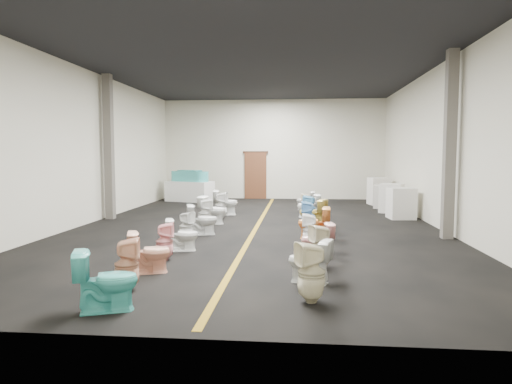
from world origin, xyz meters
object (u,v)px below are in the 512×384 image
appliance_crate_d (379,191)px  toilet_right_8 (310,208)px  display_table (190,191)px  appliance_crate_c (384,197)px  toilet_left_10 (225,202)px  toilet_right_2 (321,247)px  toilet_right_11 (306,201)px  toilet_left_8 (212,210)px  toilet_left_6 (202,220)px  toilet_right_10 (306,203)px  toilet_left_4 (182,235)px  toilet_right_4 (310,230)px  appliance_crate_b (391,198)px  toilet_right_5 (314,223)px  toilet_right_3 (317,240)px  toilet_left_2 (149,252)px  toilet_left_7 (205,214)px  toilet_left_9 (221,206)px  bathtub (190,177)px  toilet_right_6 (308,216)px  appliance_crate_a (401,203)px  toilet_left_5 (186,226)px  toilet_right_7 (312,213)px  toilet_right_1 (309,261)px  toilet_left_0 (106,280)px  toilet_left_3 (165,242)px  toilet_right_0 (311,273)px  toilet_left_1 (127,265)px

appliance_crate_d → toilet_right_8: size_ratio=1.38×
display_table → appliance_crate_c: 8.11m
toilet_left_10 → toilet_right_2: (2.84, -6.95, -0.02)m
toilet_right_11 → toilet_left_8: bearing=-35.0°
toilet_left_6 → toilet_right_10: size_ratio=1.13×
toilet_left_8 → toilet_left_10: bearing=10.8°
toilet_left_4 → toilet_left_8: bearing=-13.4°
appliance_crate_c → toilet_left_8: size_ratio=1.07×
toilet_right_4 → toilet_right_8: 3.86m
appliance_crate_b → toilet_right_8: size_ratio=1.28×
toilet_right_2 → toilet_right_5: (-0.02, 2.85, -0.01)m
toilet_right_3 → toilet_right_10: bearing=170.3°
toilet_left_2 → toilet_left_7: (0.00, 4.72, 0.05)m
toilet_left_9 → toilet_right_4: size_ratio=1.14×
bathtub → toilet_right_6: size_ratio=2.16×
appliance_crate_a → toilet_left_5: size_ratio=1.39×
toilet_right_5 → toilet_right_7: bearing=-178.8°
toilet_right_10 → appliance_crate_a: bearing=77.2°
toilet_right_6 → toilet_right_10: toilet_right_6 is taller
display_table → toilet_right_10: display_table is taller
appliance_crate_d → toilet_right_10: (-2.97, -2.99, -0.20)m
toilet_right_2 → toilet_right_1: bearing=-36.8°
appliance_crate_b → toilet_right_1: appliance_crate_b is taller
bathtub → toilet_left_9: bathtub is taller
toilet_left_0 → toilet_right_4: bearing=-52.7°
toilet_left_3 → toilet_right_6: 4.53m
appliance_crate_c → toilet_left_9: (-5.67, -3.49, -0.01)m
toilet_right_3 → toilet_right_6: bearing=171.6°
toilet_left_6 → toilet_right_7: toilet_right_7 is taller
appliance_crate_c → toilet_left_10: (-5.68, -2.53, -0.01)m
toilet_left_8 → toilet_right_10: (2.78, 2.59, -0.06)m
toilet_left_7 → toilet_left_8: 0.88m
toilet_left_5 → toilet_right_7: 3.88m
toilet_left_6 → toilet_right_1: 4.87m
toilet_right_5 → toilet_right_0: bearing=-0.5°
appliance_crate_a → toilet_left_3: 8.53m
toilet_left_1 → toilet_right_2: bearing=-76.3°
toilet_left_6 → toilet_left_5: bearing=151.1°
appliance_crate_b → toilet_left_5: (-5.85, -5.85, -0.15)m
toilet_right_7 → toilet_right_8: size_ratio=0.99×
appliance_crate_d → toilet_left_10: (-5.68, -3.66, -0.13)m
toilet_right_0 → toilet_right_1: bearing=159.5°
toilet_right_2 → appliance_crate_c: bearing=139.8°
bathtub → toilet_left_8: bathtub is taller
toilet_left_6 → toilet_right_2: size_ratio=0.98×
bathtub → toilet_left_4: bearing=-52.4°
bathtub → appliance_crate_b: size_ratio=1.73×
appliance_crate_a → toilet_right_3: size_ratio=1.47×
appliance_crate_c → toilet_left_0: size_ratio=1.07×
toilet_right_8 → toilet_left_8: bearing=-57.8°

